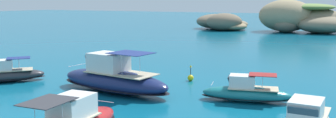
{
  "coord_description": "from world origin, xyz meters",
  "views": [
    {
      "loc": [
        16.04,
        -14.25,
        7.37
      ],
      "look_at": [
        -1.04,
        18.41,
        1.63
      ],
      "focal_mm": 40.71,
      "sensor_mm": 36.0,
      "label": 1
    }
  ],
  "objects": [
    {
      "name": "islet_large",
      "position": [
        2.63,
        78.37,
        3.17
      ],
      "size": [
        24.61,
        17.82,
        7.48
      ],
      "color": "#9E8966",
      "rests_on": "ground"
    },
    {
      "name": "channel_buoy",
      "position": [
        2.0,
        17.09,
        0.34
      ],
      "size": [
        0.56,
        0.56,
        1.48
      ],
      "color": "yellow",
      "rests_on": "ground"
    },
    {
      "name": "islet_small",
      "position": [
        -16.42,
        78.02,
        1.67
      ],
      "size": [
        15.95,
        17.94,
        4.2
      ],
      "color": "#9E8966",
      "rests_on": "ground"
    },
    {
      "name": "motorboat_charcoal",
      "position": [
        -12.77,
        8.94,
        0.69
      ],
      "size": [
        6.16,
        6.42,
        2.15
      ],
      "color": "#2D2D33",
      "rests_on": "ground"
    },
    {
      "name": "motorboat_navy",
      "position": [
        -1.8,
        10.34,
        1.06
      ],
      "size": [
        10.96,
        4.35,
        3.34
      ],
      "color": "navy",
      "rests_on": "ground"
    },
    {
      "name": "motorboat_teal",
      "position": [
        8.53,
        12.46,
        0.66
      ],
      "size": [
        6.85,
        3.43,
        2.06
      ],
      "color": "#19727A",
      "rests_on": "ground"
    }
  ]
}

